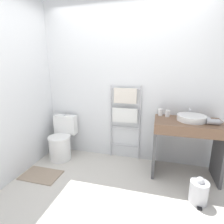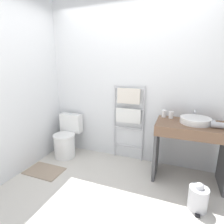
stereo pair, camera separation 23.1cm
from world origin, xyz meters
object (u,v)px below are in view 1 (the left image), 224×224
(toilet, at_px, (62,141))
(sink_basin, at_px, (191,118))
(towel_radiator, at_px, (125,110))
(cup_near_edge, at_px, (168,113))
(trash_bin, at_px, (199,191))
(hair_dryer, at_px, (214,122))
(cup_near_wall, at_px, (160,112))

(toilet, distance_m, sink_basin, 2.11)
(toilet, xyz_separation_m, towel_radiator, (1.06, 0.25, 0.57))
(towel_radiator, xyz_separation_m, cup_near_edge, (0.66, -0.10, 0.01))
(toilet, distance_m, cup_near_edge, 1.83)
(cup_near_edge, xyz_separation_m, trash_bin, (0.38, -0.69, -0.74))
(toilet, height_order, towel_radiator, towel_radiator)
(hair_dryer, bearing_deg, cup_near_edge, 157.63)
(toilet, xyz_separation_m, cup_near_edge, (1.73, 0.15, 0.58))
(towel_radiator, relative_size, cup_near_wall, 12.17)
(cup_near_wall, height_order, trash_bin, cup_near_wall)
(towel_radiator, relative_size, hair_dryer, 6.34)
(cup_near_edge, bearing_deg, toilet, -175.10)
(toilet, height_order, cup_near_edge, cup_near_edge)
(sink_basin, bearing_deg, cup_near_wall, 158.38)
(sink_basin, height_order, trash_bin, sink_basin)
(cup_near_edge, height_order, hair_dryer, cup_near_edge)
(sink_basin, relative_size, hair_dryer, 1.91)
(trash_bin, bearing_deg, hair_dryer, 68.76)
(toilet, height_order, hair_dryer, hair_dryer)
(sink_basin, relative_size, trash_bin, 1.15)
(toilet, bearing_deg, towel_radiator, 13.39)
(sink_basin, xyz_separation_m, cup_near_edge, (-0.31, 0.13, 0.01))
(towel_radiator, xyz_separation_m, cup_near_wall, (0.56, -0.07, 0.02))
(sink_basin, relative_size, cup_near_edge, 3.84)
(toilet, xyz_separation_m, hair_dryer, (2.28, -0.08, 0.57))
(cup_near_wall, distance_m, hair_dryer, 0.71)
(cup_near_wall, bearing_deg, towel_radiator, 172.70)
(sink_basin, bearing_deg, trash_bin, -83.10)
(cup_near_edge, bearing_deg, sink_basin, -22.85)
(cup_near_wall, relative_size, hair_dryer, 0.52)
(cup_near_wall, bearing_deg, toilet, -173.65)
(cup_near_wall, distance_m, trash_bin, 1.14)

